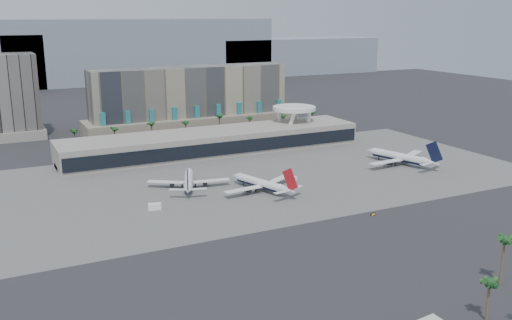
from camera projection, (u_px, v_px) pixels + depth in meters
name	position (u px, v px, depth m)	size (l,w,h in m)	color
ground	(320.00, 210.00, 224.78)	(900.00, 900.00, 0.00)	#232326
apron_pad	(258.00, 176.00, 272.55)	(260.00, 130.00, 0.06)	#5B5B59
mountain_ridge	(115.00, 56.00, 637.56)	(680.00, 60.00, 70.00)	gray
hotel	(191.00, 105.00, 376.39)	(140.00, 30.00, 42.00)	#9D937A
office_tower	(16.00, 101.00, 352.08)	(30.00, 30.00, 52.00)	black
terminal	(214.00, 141.00, 318.57)	(170.00, 32.50, 14.50)	#A69D92
saucer_structure	(294.00, 111.00, 344.54)	(26.00, 26.00, 21.89)	white
palm_row	(203.00, 122.00, 351.13)	(157.80, 2.80, 13.10)	brown
airliner_left	(189.00, 180.00, 253.58)	(35.22, 36.37, 13.16)	white
airliner_centre	(262.00, 183.00, 248.62)	(37.09, 38.37, 13.71)	white
airliner_right	(401.00, 157.00, 292.81)	(41.83, 43.33, 15.39)	white
service_vehicle_a	(155.00, 207.00, 225.47)	(5.12, 2.50, 2.50)	white
service_vehicle_b	(293.00, 178.00, 265.60)	(3.24, 1.85, 1.67)	white
taxiway_sign	(373.00, 214.00, 218.98)	(2.28, 0.50, 1.03)	black
near_palm_a	(489.00, 288.00, 141.96)	(6.00, 6.00, 11.74)	brown
near_palm_b	(504.00, 245.00, 160.30)	(6.00, 6.00, 15.05)	brown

